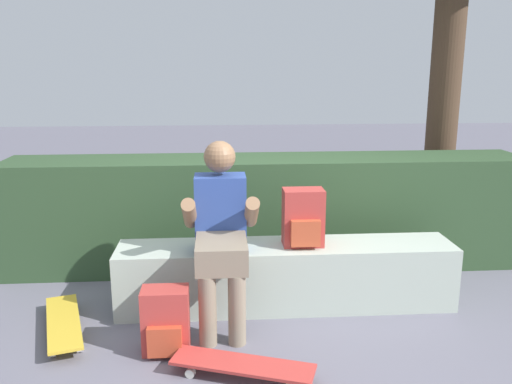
% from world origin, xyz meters
% --- Properties ---
extents(ground_plane, '(24.00, 24.00, 0.00)m').
position_xyz_m(ground_plane, '(0.00, 0.00, 0.00)').
color(ground_plane, slate).
extents(bench_main, '(2.37, 0.43, 0.46)m').
position_xyz_m(bench_main, '(0.00, 0.44, 0.23)').
color(bench_main, '#A9B5A7').
rests_on(bench_main, ground).
extents(person_skater, '(0.49, 0.62, 1.21)m').
position_xyz_m(person_skater, '(-0.46, 0.23, 0.65)').
color(person_skater, '#2D4793').
rests_on(person_skater, ground).
extents(skateboard_near_person, '(0.82, 0.45, 0.09)m').
position_xyz_m(skateboard_near_person, '(-0.35, -0.46, 0.07)').
color(skateboard_near_person, '#BC3833').
rests_on(skateboard_near_person, ground).
extents(skateboard_beside_bench, '(0.43, 0.82, 0.09)m').
position_xyz_m(skateboard_beside_bench, '(-1.48, 0.13, 0.07)').
color(skateboard_beside_bench, gold).
rests_on(skateboard_beside_bench, ground).
extents(backpack_on_bench, '(0.28, 0.23, 0.40)m').
position_xyz_m(backpack_on_bench, '(0.11, 0.43, 0.65)').
color(backpack_on_bench, '#B23833').
rests_on(backpack_on_bench, bench_main).
extents(backpack_on_ground, '(0.28, 0.23, 0.40)m').
position_xyz_m(backpack_on_ground, '(-0.80, -0.15, 0.19)').
color(backpack_on_ground, '#B23833').
rests_on(backpack_on_ground, ground).
extents(hedge_row, '(4.32, 0.60, 0.93)m').
position_xyz_m(hedge_row, '(-0.05, 1.27, 0.47)').
color(hedge_row, '#2D472A').
rests_on(hedge_row, ground).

